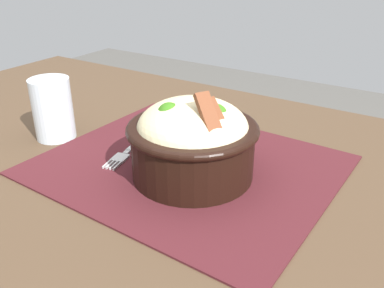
{
  "coord_description": "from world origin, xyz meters",
  "views": [
    {
      "loc": [
        -0.33,
        0.44,
        1.07
      ],
      "look_at": [
        -0.05,
        0.0,
        0.82
      ],
      "focal_mm": 38.84,
      "sensor_mm": 36.0,
      "label": 1
    }
  ],
  "objects": [
    {
      "name": "placemat",
      "position": [
        -0.03,
        -0.02,
        0.76
      ],
      "size": [
        0.44,
        0.37,
        0.0
      ],
      "primitive_type": "cube",
      "rotation": [
        0.0,
        0.0,
        -0.04
      ],
      "color": "#47191E",
      "rests_on": "table"
    },
    {
      "name": "drinking_glass",
      "position": [
        0.23,
        0.01,
        0.81
      ],
      "size": [
        0.07,
        0.07,
        0.11
      ],
      "color": "silver",
      "rests_on": "table"
    },
    {
      "name": "fork",
      "position": [
        0.08,
        0.0,
        0.77
      ],
      "size": [
        0.04,
        0.13,
        0.0
      ],
      "color": "beige",
      "rests_on": "placemat"
    },
    {
      "name": "table",
      "position": [
        0.0,
        0.0,
        0.7
      ],
      "size": [
        1.37,
        0.77,
        0.76
      ],
      "color": "#4C3826",
      "rests_on": "ground_plane"
    },
    {
      "name": "bowl",
      "position": [
        -0.05,
        0.0,
        0.82
      ],
      "size": [
        0.22,
        0.22,
        0.14
      ],
      "color": "black",
      "rests_on": "placemat"
    }
  ]
}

